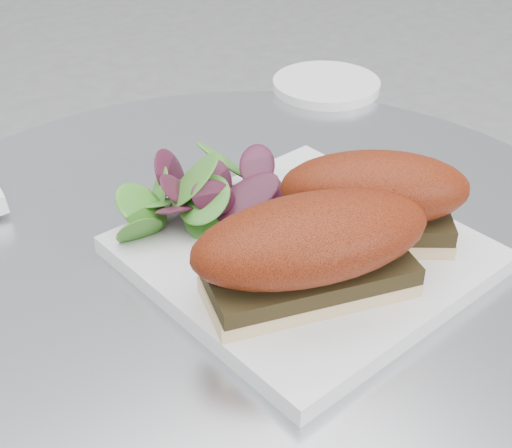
{
  "coord_description": "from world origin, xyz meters",
  "views": [
    {
      "loc": [
        -0.27,
        -0.4,
        1.09
      ],
      "look_at": [
        0.01,
        -0.0,
        0.77
      ],
      "focal_mm": 50.0,
      "sensor_mm": 36.0,
      "label": 1
    }
  ],
  "objects_px": {
    "sandwich_left": "(312,248)",
    "sandwich_right": "(374,198)",
    "saucer": "(326,85)",
    "plate": "(304,253)"
  },
  "relations": [
    {
      "from": "sandwich_left",
      "to": "sandwich_right",
      "type": "bearing_deg",
      "value": 32.32
    },
    {
      "from": "sandwich_right",
      "to": "saucer",
      "type": "bearing_deg",
      "value": 91.98
    },
    {
      "from": "sandwich_left",
      "to": "sandwich_right",
      "type": "relative_size",
      "value": 1.21
    },
    {
      "from": "sandwich_left",
      "to": "sandwich_right",
      "type": "distance_m",
      "value": 0.09
    },
    {
      "from": "plate",
      "to": "sandwich_right",
      "type": "relative_size",
      "value": 1.54
    },
    {
      "from": "plate",
      "to": "sandwich_right",
      "type": "distance_m",
      "value": 0.07
    },
    {
      "from": "sandwich_left",
      "to": "saucer",
      "type": "distance_m",
      "value": 0.43
    },
    {
      "from": "sandwich_right",
      "to": "saucer",
      "type": "xyz_separation_m",
      "value": [
        0.19,
        0.29,
        -0.05
      ]
    },
    {
      "from": "plate",
      "to": "saucer",
      "type": "bearing_deg",
      "value": 47.79
    },
    {
      "from": "plate",
      "to": "sandwich_left",
      "type": "relative_size",
      "value": 1.27
    }
  ]
}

